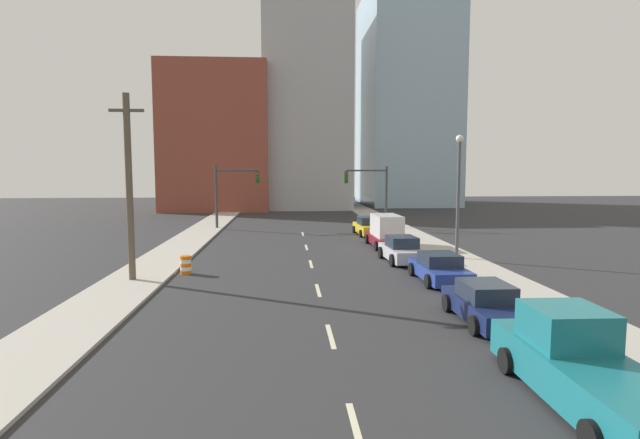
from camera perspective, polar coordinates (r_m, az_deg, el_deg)
sidewalk_left at (r=50.55m, az=-12.27°, el=-0.52°), size 3.09×98.10×0.12m
sidewalk_right at (r=51.04m, az=7.59°, el=-0.38°), size 3.09×98.10×0.12m
lane_stripe_at_9m at (r=11.22m, az=4.17°, el=-22.89°), size 0.16×2.40×0.01m
lane_stripe_at_15m at (r=16.62m, az=1.22°, el=-13.16°), size 0.16×2.40×0.01m
lane_stripe_at_21m at (r=22.59m, az=-0.22°, el=-8.08°), size 0.16×2.40×0.01m
lane_stripe_at_28m at (r=28.73m, az=-1.04°, el=-5.11°), size 0.16×2.40×0.01m
lane_stripe_at_34m at (r=34.90m, az=-1.56°, el=-3.20°), size 0.16×2.40×0.01m
lane_stripe_at_41m at (r=42.25m, az=-1.98°, el=-1.66°), size 0.16×2.40×0.01m
building_brick_left at (r=72.20m, az=-11.43°, el=8.91°), size 14.00×16.00×19.26m
building_office_center at (r=76.07m, az=-1.68°, el=12.38°), size 12.00×20.00×28.61m
building_glass_right at (r=82.50m, az=9.71°, el=13.36°), size 13.00×20.00×33.14m
traffic_signal_left at (r=46.40m, az=-10.32°, el=3.52°), size 4.07×0.35×5.75m
traffic_signal_right at (r=46.84m, az=6.15°, el=3.60°), size 4.07×0.35×5.75m
utility_pole_left_mid at (r=25.35m, az=-20.97°, el=3.54°), size 1.60×0.32×8.95m
traffic_barrel at (r=26.89m, az=-15.09°, el=-5.03°), size 0.56×0.56×0.95m
street_lamp at (r=30.77m, az=15.54°, el=3.58°), size 0.44×0.44×7.44m
pickup_truck_teal at (r=13.39m, az=27.78°, el=-14.77°), size 2.36×6.23×2.05m
sedan_navy at (r=18.80m, az=18.37°, el=-9.16°), size 2.05×4.48×1.42m
sedan_blue at (r=24.92m, az=13.50°, el=-5.45°), size 2.24×4.54×1.38m
sedan_silver at (r=29.70m, az=9.32°, el=-3.48°), size 2.23×4.41×1.51m
box_truck_maroon at (r=35.19m, az=7.57°, el=-1.43°), size 2.31×5.53×2.27m
sedan_yellow at (r=41.77m, az=5.54°, el=-0.82°), size 2.24×4.75×1.52m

